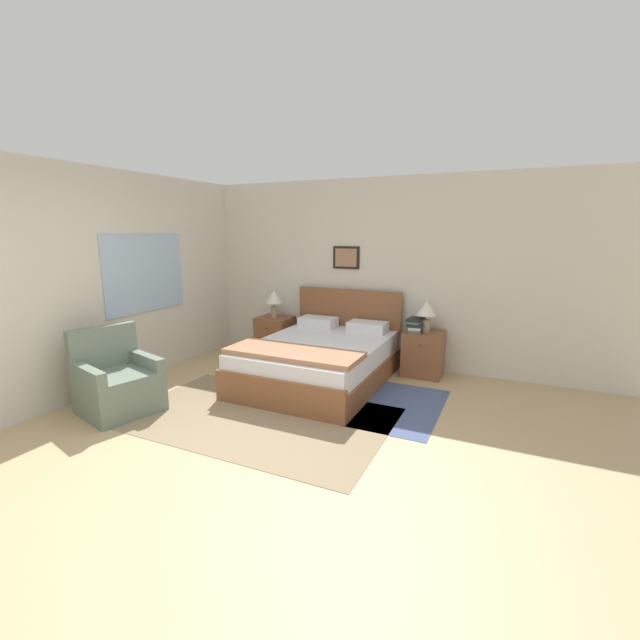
# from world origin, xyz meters

# --- Properties ---
(ground_plane) EXTENTS (16.00, 16.00, 0.00)m
(ground_plane) POSITION_xyz_m (0.00, 0.00, 0.00)
(ground_plane) COLOR tan
(wall_back) EXTENTS (6.99, 0.09, 2.60)m
(wall_back) POSITION_xyz_m (-0.00, 3.27, 1.30)
(wall_back) COLOR beige
(wall_back) RESTS_ON ground_plane
(wall_left) EXTENTS (0.08, 5.64, 2.60)m
(wall_left) POSITION_xyz_m (-2.32, 1.62, 1.30)
(wall_left) COLOR beige
(wall_left) RESTS_ON ground_plane
(area_rug_main) EXTENTS (2.69, 1.69, 0.01)m
(area_rug_main) POSITION_xyz_m (-0.23, 0.91, 0.00)
(area_rug_main) COLOR #897556
(area_rug_main) RESTS_ON ground_plane
(area_rug_bedside) EXTENTS (0.84, 1.42, 0.01)m
(area_rug_bedside) POSITION_xyz_m (1.05, 1.79, 0.00)
(area_rug_bedside) COLOR #47567F
(area_rug_bedside) RESTS_ON ground_plane
(bed) EXTENTS (1.56, 2.09, 1.06)m
(bed) POSITION_xyz_m (-0.10, 2.15, 0.29)
(bed) COLOR brown
(bed) RESTS_ON ground_plane
(armchair) EXTENTS (0.86, 0.86, 0.89)m
(armchair) POSITION_xyz_m (-1.66, 0.43, 0.30)
(armchair) COLOR slate
(armchair) RESTS_ON ground_plane
(nightstand_near_window) EXTENTS (0.50, 0.47, 0.59)m
(nightstand_near_window) POSITION_xyz_m (-1.24, 2.97, 0.30)
(nightstand_near_window) COLOR brown
(nightstand_near_window) RESTS_ON ground_plane
(nightstand_by_door) EXTENTS (0.50, 0.47, 0.59)m
(nightstand_by_door) POSITION_xyz_m (1.03, 2.97, 0.30)
(nightstand_by_door) COLOR brown
(nightstand_by_door) RESTS_ON ground_plane
(table_lamp_near_window) EXTENTS (0.25, 0.25, 0.42)m
(table_lamp_near_window) POSITION_xyz_m (-1.24, 2.95, 0.88)
(table_lamp_near_window) COLOR gray
(table_lamp_near_window) RESTS_ON nightstand_near_window
(table_lamp_by_door) EXTENTS (0.25, 0.25, 0.42)m
(table_lamp_by_door) POSITION_xyz_m (1.05, 2.95, 0.88)
(table_lamp_by_door) COLOR gray
(table_lamp_by_door) RESTS_ON nightstand_by_door
(book_thick_bottom) EXTENTS (0.18, 0.27, 0.04)m
(book_thick_bottom) POSITION_xyz_m (0.92, 2.92, 0.61)
(book_thick_bottom) COLOR #4C7551
(book_thick_bottom) RESTS_ON nightstand_by_door
(book_hardcover_middle) EXTENTS (0.19, 0.28, 0.04)m
(book_hardcover_middle) POSITION_xyz_m (0.92, 2.92, 0.65)
(book_hardcover_middle) COLOR silver
(book_hardcover_middle) RESTS_ON book_thick_bottom
(book_novel_upper) EXTENTS (0.25, 0.30, 0.04)m
(book_novel_upper) POSITION_xyz_m (0.92, 2.92, 0.69)
(book_novel_upper) COLOR #232328
(book_novel_upper) RESTS_ON book_hardcover_middle
(book_slim_near_top) EXTENTS (0.22, 0.29, 0.03)m
(book_slim_near_top) POSITION_xyz_m (0.92, 2.92, 0.72)
(book_slim_near_top) COLOR #4C7551
(book_slim_near_top) RESTS_ON book_novel_upper
(book_paperback_top) EXTENTS (0.22, 0.28, 0.04)m
(book_paperback_top) POSITION_xyz_m (0.92, 2.92, 0.75)
(book_paperback_top) COLOR #232328
(book_paperback_top) RESTS_ON book_slim_near_top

